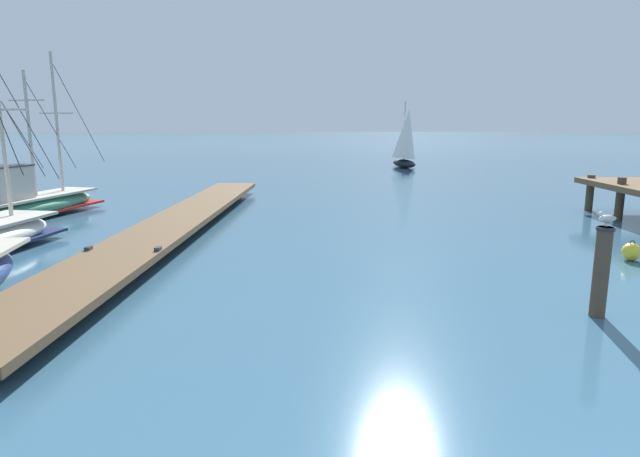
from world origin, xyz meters
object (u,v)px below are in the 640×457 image
(perched_seagull, at_px, (607,218))
(distant_sailboat, at_px, (406,139))
(mooring_piling, at_px, (601,270))
(fishing_boat_1, at_px, (27,202))
(mooring_buoy, at_px, (631,252))

(perched_seagull, height_order, distant_sailboat, distant_sailboat)
(mooring_piling, bearing_deg, distant_sailboat, 83.53)
(perched_seagull, bearing_deg, fishing_boat_1, 143.69)
(fishing_boat_1, xyz_separation_m, mooring_piling, (14.34, -10.54, 0.24))
(mooring_buoy, distance_m, distant_sailboat, 27.61)
(mooring_piling, height_order, distant_sailboat, distant_sailboat)
(mooring_buoy, bearing_deg, fishing_boat_1, 158.31)
(perched_seagull, bearing_deg, mooring_buoy, 50.61)
(mooring_piling, distance_m, perched_seagull, 0.90)
(fishing_boat_1, xyz_separation_m, distant_sailboat, (17.87, 20.65, 1.54))
(fishing_boat_1, relative_size, distant_sailboat, 1.53)
(fishing_boat_1, bearing_deg, mooring_buoy, -21.69)
(mooring_piling, relative_size, distant_sailboat, 0.33)
(distant_sailboat, bearing_deg, mooring_buoy, -91.11)
(fishing_boat_1, height_order, perched_seagull, fishing_boat_1)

